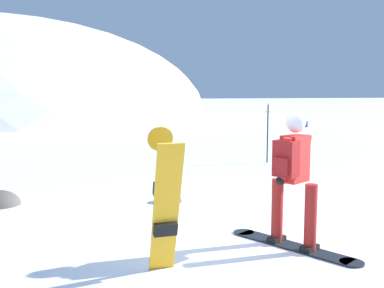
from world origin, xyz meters
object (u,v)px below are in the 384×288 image
rock_small (168,202)px  piste_marker_near (268,128)px  spare_snowboard (165,201)px  snowboarder_main (293,176)px

rock_small → piste_marker_near: bearing=42.7°
rock_small → spare_snowboard: bearing=-105.7°
spare_snowboard → rock_small: bearing=74.3°
spare_snowboard → rock_small: (0.87, 3.09, -0.81)m
snowboarder_main → piste_marker_near: size_ratio=1.02×
spare_snowboard → rock_small: spare_snowboard is taller
piste_marker_near → rock_small: piste_marker_near is taller
snowboarder_main → rock_small: 3.05m
spare_snowboard → rock_small: size_ratio=3.25×
snowboarder_main → rock_small: (-0.85, 2.78, -0.92)m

